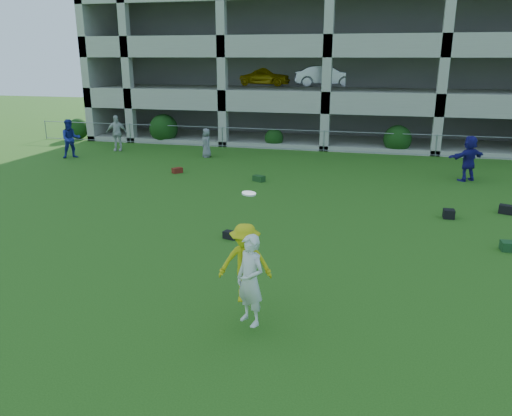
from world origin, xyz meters
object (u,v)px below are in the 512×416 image
(crate_d, at_px, (449,214))
(parking_garage, at_px, (342,43))
(bystander_a, at_px, (71,139))
(frisbee_contest, at_px, (247,268))
(bystander_d, at_px, (469,158))
(bystander_c, at_px, (206,143))
(bystander_b, at_px, (117,133))

(crate_d, height_order, parking_garage, parking_garage)
(bystander_a, bearing_deg, crate_d, -59.18)
(crate_d, bearing_deg, frisbee_contest, -119.72)
(bystander_d, xyz_separation_m, crate_d, (-1.34, -5.74, -0.83))
(bystander_a, distance_m, frisbee_contest, 19.63)
(bystander_c, bearing_deg, bystander_d, 43.04)
(bystander_a, height_order, bystander_d, bystander_a)
(bystander_a, height_order, frisbee_contest, frisbee_contest)
(bystander_a, distance_m, bystander_c, 7.11)
(bystander_a, height_order, crate_d, bystander_a)
(bystander_c, relative_size, frisbee_contest, 0.61)
(parking_garage, bearing_deg, bystander_c, -116.25)
(bystander_d, distance_m, crate_d, 5.96)
(bystander_d, bearing_deg, frisbee_contest, 30.87)
(parking_garage, bearing_deg, frisbee_contest, -88.41)
(frisbee_contest, bearing_deg, crate_d, 60.28)
(bystander_b, height_order, crate_d, bystander_b)
(bystander_b, height_order, bystander_c, bystander_b)
(bystander_c, height_order, crate_d, bystander_c)
(bystander_d, distance_m, parking_garage, 16.43)
(bystander_a, relative_size, bystander_d, 1.03)
(frisbee_contest, bearing_deg, bystander_a, 133.32)
(bystander_c, bearing_deg, parking_garage, 116.66)
(bystander_b, xyz_separation_m, bystander_d, (18.26, -2.77, -0.02))
(bystander_d, distance_m, frisbee_contest, 15.27)
(bystander_b, bearing_deg, bystander_a, -129.27)
(bystander_c, height_order, frisbee_contest, frisbee_contest)
(bystander_c, height_order, bystander_d, bystander_d)
(bystander_d, relative_size, frisbee_contest, 0.79)
(crate_d, bearing_deg, bystander_c, 144.99)
(bystander_c, distance_m, frisbee_contest, 17.53)
(bystander_b, distance_m, frisbee_contest, 20.75)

